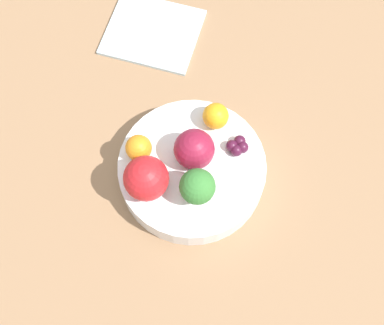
{
  "coord_description": "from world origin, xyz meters",
  "views": [
    {
      "loc": [
        -0.28,
        -0.07,
        0.75
      ],
      "look_at": [
        0.0,
        0.0,
        0.07
      ],
      "focal_mm": 50.0,
      "sensor_mm": 36.0,
      "label": 1
    }
  ],
  "objects_px": {
    "bowl": "(192,171)",
    "grape_cluster": "(238,146)",
    "broccoli": "(197,187)",
    "napkin": "(153,32)",
    "apple_green": "(146,178)",
    "orange_front": "(216,116)",
    "orange_back": "(140,145)",
    "apple_red": "(192,149)"
  },
  "relations": [
    {
      "from": "orange_back",
      "to": "napkin",
      "type": "height_order",
      "value": "orange_back"
    },
    {
      "from": "broccoli",
      "to": "orange_back",
      "type": "xyz_separation_m",
      "value": [
        0.05,
        0.09,
        -0.02
      ]
    },
    {
      "from": "apple_red",
      "to": "napkin",
      "type": "xyz_separation_m",
      "value": [
        0.22,
        0.12,
        -0.07
      ]
    },
    {
      "from": "apple_red",
      "to": "orange_back",
      "type": "height_order",
      "value": "apple_red"
    },
    {
      "from": "apple_green",
      "to": "orange_front",
      "type": "distance_m",
      "value": 0.14
    },
    {
      "from": "broccoli",
      "to": "apple_green",
      "type": "relative_size",
      "value": 0.97
    },
    {
      "from": "apple_red",
      "to": "apple_green",
      "type": "xyz_separation_m",
      "value": [
        -0.06,
        0.05,
        0.0
      ]
    },
    {
      "from": "apple_red",
      "to": "orange_front",
      "type": "distance_m",
      "value": 0.07
    },
    {
      "from": "apple_red",
      "to": "grape_cluster",
      "type": "height_order",
      "value": "apple_red"
    },
    {
      "from": "apple_red",
      "to": "orange_front",
      "type": "relative_size",
      "value": 1.5
    },
    {
      "from": "apple_green",
      "to": "grape_cluster",
      "type": "height_order",
      "value": "apple_green"
    },
    {
      "from": "orange_front",
      "to": "orange_back",
      "type": "xyz_separation_m",
      "value": [
        -0.07,
        0.09,
        -0.0
      ]
    },
    {
      "from": "orange_front",
      "to": "grape_cluster",
      "type": "distance_m",
      "value": 0.05
    },
    {
      "from": "broccoli",
      "to": "napkin",
      "type": "relative_size",
      "value": 0.39
    },
    {
      "from": "broccoli",
      "to": "grape_cluster",
      "type": "bearing_deg",
      "value": -25.01
    },
    {
      "from": "apple_red",
      "to": "orange_back",
      "type": "xyz_separation_m",
      "value": [
        -0.01,
        0.07,
        -0.01
      ]
    },
    {
      "from": "bowl",
      "to": "apple_green",
      "type": "height_order",
      "value": "apple_green"
    },
    {
      "from": "bowl",
      "to": "orange_front",
      "type": "height_order",
      "value": "orange_front"
    },
    {
      "from": "apple_red",
      "to": "orange_back",
      "type": "bearing_deg",
      "value": 95.87
    },
    {
      "from": "bowl",
      "to": "napkin",
      "type": "xyz_separation_m",
      "value": [
        0.23,
        0.12,
        -0.02
      ]
    },
    {
      "from": "grape_cluster",
      "to": "napkin",
      "type": "distance_m",
      "value": 0.27
    },
    {
      "from": "bowl",
      "to": "apple_red",
      "type": "relative_size",
      "value": 3.7
    },
    {
      "from": "orange_back",
      "to": "orange_front",
      "type": "bearing_deg",
      "value": -53.19
    },
    {
      "from": "napkin",
      "to": "apple_red",
      "type": "bearing_deg",
      "value": -150.94
    },
    {
      "from": "grape_cluster",
      "to": "apple_green",
      "type": "bearing_deg",
      "value": 128.63
    },
    {
      "from": "napkin",
      "to": "broccoli",
      "type": "bearing_deg",
      "value": -152.42
    },
    {
      "from": "broccoli",
      "to": "orange_back",
      "type": "distance_m",
      "value": 0.11
    },
    {
      "from": "orange_front",
      "to": "orange_back",
      "type": "relative_size",
      "value": 1.02
    },
    {
      "from": "apple_green",
      "to": "orange_back",
      "type": "distance_m",
      "value": 0.06
    },
    {
      "from": "apple_red",
      "to": "grape_cluster",
      "type": "xyz_separation_m",
      "value": [
        0.03,
        -0.06,
        -0.02
      ]
    },
    {
      "from": "orange_back",
      "to": "napkin",
      "type": "relative_size",
      "value": 0.24
    },
    {
      "from": "broccoli",
      "to": "grape_cluster",
      "type": "distance_m",
      "value": 0.09
    },
    {
      "from": "orange_back",
      "to": "apple_green",
      "type": "bearing_deg",
      "value": -153.81
    },
    {
      "from": "grape_cluster",
      "to": "orange_front",
      "type": "bearing_deg",
      "value": 49.89
    },
    {
      "from": "grape_cluster",
      "to": "napkin",
      "type": "relative_size",
      "value": 0.21
    },
    {
      "from": "bowl",
      "to": "orange_front",
      "type": "distance_m",
      "value": 0.09
    },
    {
      "from": "apple_red",
      "to": "apple_green",
      "type": "height_order",
      "value": "apple_green"
    },
    {
      "from": "apple_green",
      "to": "orange_back",
      "type": "xyz_separation_m",
      "value": [
        0.05,
        0.02,
        -0.01
      ]
    },
    {
      "from": "broccoli",
      "to": "orange_front",
      "type": "bearing_deg",
      "value": 0.76
    },
    {
      "from": "orange_front",
      "to": "orange_back",
      "type": "distance_m",
      "value": 0.12
    },
    {
      "from": "bowl",
      "to": "grape_cluster",
      "type": "xyz_separation_m",
      "value": [
        0.04,
        -0.06,
        0.03
      ]
    },
    {
      "from": "apple_red",
      "to": "orange_front",
      "type": "xyz_separation_m",
      "value": [
        0.06,
        -0.02,
        -0.01
      ]
    }
  ]
}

